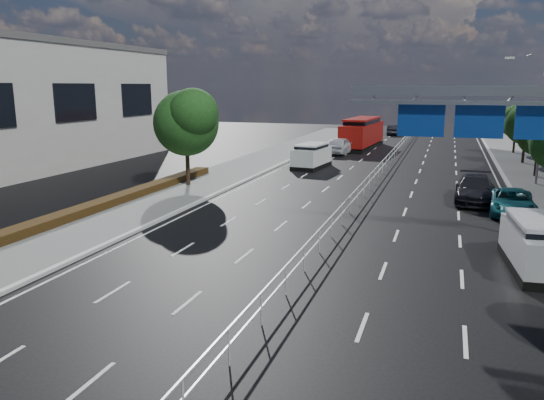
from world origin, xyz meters
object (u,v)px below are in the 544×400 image
(near_car_dark, at_px, (393,130))
(parked_car_dark, at_px, (475,189))
(parked_car_teal, at_px, (512,202))
(red_bus, at_px, (362,132))
(silver_minivan, at_px, (540,245))
(overhead_gantry, at_px, (499,115))
(white_minivan, at_px, (312,156))
(near_car_silver, at_px, (341,146))

(near_car_dark, relative_size, parked_car_dark, 0.79)
(near_car_dark, distance_m, parked_car_teal, 47.59)
(red_bus, xyz_separation_m, parked_car_teal, (12.62, -28.70, -1.07))
(silver_minivan, bearing_deg, overhead_gantry, 111.01)
(overhead_gantry, relative_size, parked_car_dark, 1.90)
(red_bus, bearing_deg, silver_minivan, -67.72)
(white_minivan, distance_m, near_car_dark, 33.76)
(overhead_gantry, distance_m, parked_car_teal, 8.11)
(red_bus, distance_m, silver_minivan, 40.15)
(near_car_dark, height_order, silver_minivan, silver_minivan)
(near_car_dark, distance_m, parked_car_dark, 44.56)
(white_minivan, height_order, parked_car_dark, white_minivan)
(white_minivan, height_order, near_car_silver, white_minivan)
(red_bus, distance_m, parked_car_teal, 31.37)
(silver_minivan, distance_m, parked_car_dark, 12.24)
(white_minivan, xyz_separation_m, silver_minivan, (14.35, -22.12, -0.03))
(overhead_gantry, xyz_separation_m, parked_car_dark, (-0.24, 8.95, -4.82))
(overhead_gantry, relative_size, parked_car_teal, 2.12)
(white_minivan, xyz_separation_m, parked_car_teal, (14.35, -12.72, -0.34))
(red_bus, height_order, silver_minivan, red_bus)
(near_car_dark, bearing_deg, white_minivan, 81.21)
(parked_car_dark, bearing_deg, parked_car_teal, -54.35)
(overhead_gantry, xyz_separation_m, near_car_silver, (-12.28, 28.95, -4.75))
(overhead_gantry, height_order, silver_minivan, overhead_gantry)
(near_car_silver, xyz_separation_m, silver_minivan, (13.84, -32.10, 0.12))
(overhead_gantry, distance_m, white_minivan, 23.34)
(near_car_silver, distance_m, near_car_dark, 23.78)
(silver_minivan, bearing_deg, near_car_dark, 95.87)
(overhead_gantry, relative_size, near_car_dark, 2.39)
(red_bus, distance_m, near_car_silver, 6.19)
(overhead_gantry, bearing_deg, red_bus, 107.56)
(near_car_silver, xyz_separation_m, parked_car_dark, (12.04, -20.00, -0.08))
(white_minivan, relative_size, parked_car_teal, 1.02)
(parked_car_dark, bearing_deg, overhead_gantry, -86.48)
(white_minivan, relative_size, silver_minivan, 0.99)
(overhead_gantry, relative_size, white_minivan, 2.08)
(silver_minivan, relative_size, parked_car_teal, 1.02)
(silver_minivan, bearing_deg, red_bus, 103.04)
(overhead_gantry, bearing_deg, near_car_silver, 112.99)
(parked_car_teal, height_order, parked_car_dark, parked_car_dark)
(near_car_dark, xyz_separation_m, parked_car_teal, (10.98, -46.31, -0.03))
(near_car_silver, bearing_deg, parked_car_teal, 127.37)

